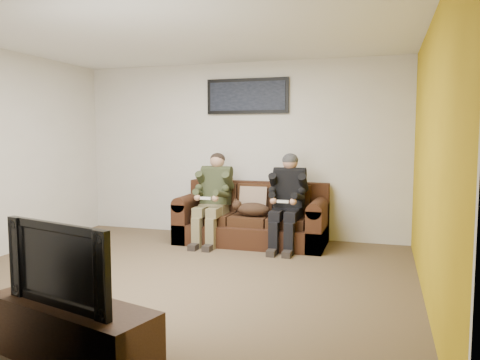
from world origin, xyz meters
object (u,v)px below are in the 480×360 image
(tv_stand, at_px, (72,332))
(cat, at_px, (252,209))
(person_right, at_px, (288,196))
(sofa, at_px, (253,220))
(television, at_px, (69,262))
(person_left, at_px, (213,193))
(framed_poster, at_px, (247,96))

(tv_stand, bearing_deg, cat, 101.17)
(tv_stand, bearing_deg, person_right, 93.59)
(sofa, bearing_deg, television, -93.20)
(person_left, relative_size, cat, 1.93)
(person_right, relative_size, television, 1.32)
(cat, bearing_deg, person_left, 174.99)
(sofa, height_order, framed_poster, framed_poster)
(person_right, height_order, television, person_right)
(framed_poster, height_order, television, framed_poster)
(sofa, height_order, person_right, person_right)
(person_right, bearing_deg, framed_poster, 142.37)
(person_left, relative_size, person_right, 0.99)
(television, bearing_deg, tv_stand, 15.26)
(tv_stand, bearing_deg, sofa, 102.05)
(television, bearing_deg, cat, 101.17)
(sofa, relative_size, cat, 3.14)
(framed_poster, xyz_separation_m, television, (-0.01, -4.17, -1.41))
(sofa, bearing_deg, cat, -79.29)
(framed_poster, relative_size, television, 1.30)
(person_left, height_order, television, person_left)
(person_left, distance_m, television, 3.62)
(person_left, relative_size, framed_poster, 1.02)
(person_left, xyz_separation_m, cat, (0.57, -0.05, -0.19))
(person_right, xyz_separation_m, framed_poster, (-0.73, 0.56, 1.39))
(sofa, relative_size, person_left, 1.63)
(sofa, distance_m, framed_poster, 1.83)
(framed_poster, xyz_separation_m, tv_stand, (-0.01, -4.17, -1.90))
(sofa, distance_m, person_left, 0.68)
(person_right, bearing_deg, cat, -174.09)
(sofa, xyz_separation_m, person_right, (0.53, -0.17, 0.39))
(person_right, xyz_separation_m, tv_stand, (-0.74, -3.60, -0.51))
(sofa, height_order, cat, sofa)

